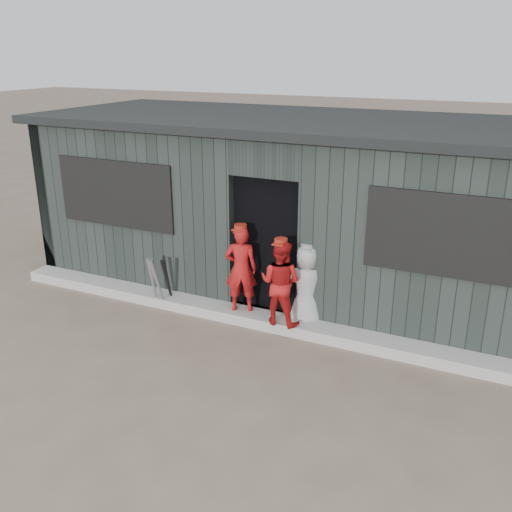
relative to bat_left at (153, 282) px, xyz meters
The scene contains 9 objects.
ground 2.32m from the bat_left, 46.37° to the right, with size 80.00×80.00×0.00m, color brown.
curb 1.62m from the bat_left, ahead, with size 8.00×0.36×0.15m, color #A9A8A3.
bat_left is the anchor object (origin of this frame).
bat_mid 0.12m from the bat_left, 20.74° to the right, with size 0.07×0.07×0.82m, color gray.
bat_right 0.21m from the bat_left, 27.41° to the left, with size 0.07×0.07×0.81m, color black.
player_red_left 1.39m from the bat_left, ahead, with size 0.44×0.29×1.21m, color #B11516.
player_red_right 2.00m from the bat_left, ahead, with size 0.56×0.44×1.15m, color red.
player_grey_back 2.25m from the bat_left, ahead, with size 0.57×0.37×1.17m, color #AEAEAE.
dugout 2.59m from the bat_left, 49.59° to the left, with size 8.30×3.30×2.62m.
Camera 1 is at (3.02, -4.59, 3.58)m, focal length 40.00 mm.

